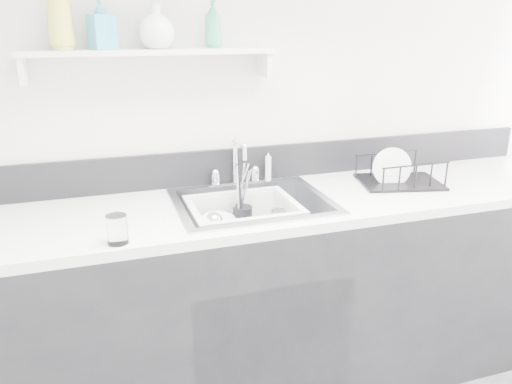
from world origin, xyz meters
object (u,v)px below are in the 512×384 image
object	(u,v)px
sink	(252,222)
wash_tub	(243,223)
counter_run	(253,299)
dish_rack	(400,170)

from	to	relation	value
sink	wash_tub	xyz separation A→B (m)	(-0.04, -0.01, 0.01)
sink	wash_tub	world-z (taller)	sink
counter_run	wash_tub	bearing A→B (deg)	-162.33
sink	dish_rack	world-z (taller)	dish_rack
counter_run	sink	distance (m)	0.37
counter_run	wash_tub	distance (m)	0.38
sink	wash_tub	bearing A→B (deg)	-162.33
wash_tub	sink	bearing A→B (deg)	17.67
counter_run	sink	world-z (taller)	sink
sink	wash_tub	size ratio (longest dim) A/B	1.44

